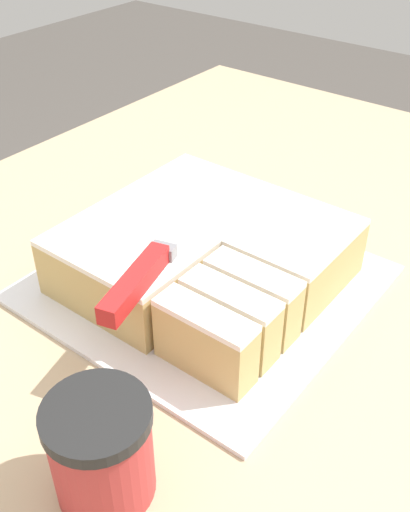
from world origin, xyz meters
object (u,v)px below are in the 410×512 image
at_px(cake, 204,254).
at_px(knife, 149,267).
at_px(cake_board, 205,283).
at_px(coffee_cup, 101,450).

distance_m(cake, knife, 0.12).
bearing_deg(knife, cake_board, -12.16).
bearing_deg(coffee_cup, cake, 21.25).
relative_size(cake_board, knife, 1.30).
bearing_deg(coffee_cup, knife, 30.05).
xyz_separation_m(cake_board, cake, (0.00, 0.00, 0.04)).
bearing_deg(cake, knife, -175.26).
bearing_deg(coffee_cup, cake_board, 20.86).
relative_size(cake_board, coffee_cup, 3.68).
height_order(cake_board, coffee_cup, coffee_cup).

